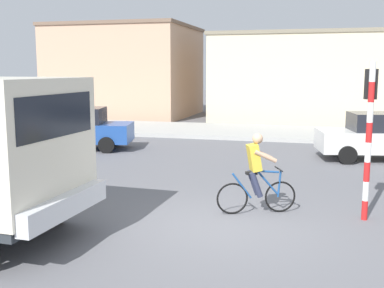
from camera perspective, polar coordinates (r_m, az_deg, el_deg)
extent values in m
plane|color=slate|center=(9.52, 3.55, -9.74)|extent=(120.00, 120.00, 0.00)
cube|color=#ADADA8|center=(22.91, 10.38, 1.34)|extent=(80.00, 5.00, 0.16)
cube|color=silver|center=(8.27, -14.80, -7.10)|extent=(0.33, 2.38, 0.36)
cube|color=black|center=(8.08, -16.12, 3.27)|extent=(0.20, 2.13, 0.70)
torus|color=black|center=(9.95, -16.20, -5.95)|extent=(1.11, 0.28, 1.10)
cylinder|color=black|center=(9.95, -16.20, -5.95)|extent=(0.51, 0.32, 0.50)
torus|color=black|center=(10.45, 10.49, -6.22)|extent=(0.64, 0.30, 0.68)
torus|color=black|center=(10.17, 4.84, -6.51)|extent=(0.64, 0.30, 0.68)
cylinder|color=#1E4C8C|center=(10.22, 8.73, -3.26)|extent=(0.57, 0.27, 0.09)
cylinder|color=#1E4C8C|center=(10.29, 9.02, -4.58)|extent=(0.49, 0.24, 0.57)
cylinder|color=#1E4C8C|center=(10.15, 5.98, -4.99)|extent=(0.42, 0.21, 0.57)
cylinder|color=#1E4C8C|center=(10.37, 10.41, -4.65)|extent=(0.10, 0.08, 0.59)
cylinder|color=black|center=(10.29, 10.32, -2.95)|extent=(0.22, 0.47, 0.03)
cube|color=black|center=(10.14, 7.11, -3.46)|extent=(0.27, 0.20, 0.06)
cube|color=gold|center=(10.09, 7.42, -1.62)|extent=(0.40, 0.41, 0.59)
sphere|color=tan|center=(10.04, 7.85, 0.64)|extent=(0.22, 0.22, 0.22)
cylinder|color=#2D334C|center=(10.31, 7.38, -4.58)|extent=(0.33, 0.23, 0.57)
cylinder|color=tan|center=(10.29, 8.27, -1.15)|extent=(0.49, 0.27, 0.29)
cylinder|color=#2D334C|center=(10.12, 7.67, -4.83)|extent=(0.33, 0.23, 0.57)
cylinder|color=tan|center=(9.98, 8.78, -1.47)|extent=(0.49, 0.27, 0.29)
cylinder|color=red|center=(10.43, 19.93, -7.44)|extent=(0.12, 0.12, 0.40)
cylinder|color=white|center=(10.33, 20.05, -5.31)|extent=(0.12, 0.12, 0.40)
cylinder|color=red|center=(10.24, 20.16, -3.13)|extent=(0.12, 0.12, 0.40)
cylinder|color=white|center=(10.17, 20.28, -0.93)|extent=(0.12, 0.12, 0.40)
cylinder|color=red|center=(10.11, 20.41, 1.31)|extent=(0.12, 0.12, 0.40)
cylinder|color=white|center=(10.07, 20.53, 3.56)|extent=(0.12, 0.12, 0.40)
cylinder|color=red|center=(10.05, 20.65, 5.83)|extent=(0.12, 0.12, 0.40)
cylinder|color=white|center=(10.04, 20.78, 8.11)|extent=(0.12, 0.12, 0.40)
cube|color=black|center=(10.22, 20.60, 6.72)|extent=(0.24, 0.20, 0.60)
sphere|color=orange|center=(10.34, 20.54, 6.74)|extent=(0.14, 0.14, 0.14)
cube|color=white|center=(17.31, 21.41, 0.35)|extent=(4.26, 2.47, 0.70)
cube|color=black|center=(17.28, 22.01, 2.48)|extent=(2.44, 1.86, 0.60)
cylinder|color=black|center=(16.21, 18.09, -1.27)|extent=(0.62, 0.30, 0.60)
cylinder|color=black|center=(17.83, 16.72, -0.31)|extent=(0.62, 0.30, 0.60)
cube|color=#234C9E|center=(18.81, -13.35, 1.37)|extent=(4.27, 2.52, 0.70)
cube|color=black|center=(18.78, -13.86, 3.33)|extent=(2.46, 1.88, 0.60)
cylinder|color=black|center=(19.38, -9.10, 0.67)|extent=(0.62, 0.31, 0.60)
cylinder|color=black|center=(17.74, -10.19, -0.12)|extent=(0.62, 0.31, 0.60)
cylinder|color=black|center=(20.03, -16.07, 0.69)|extent=(0.62, 0.31, 0.60)
cylinder|color=black|center=(18.44, -17.73, -0.06)|extent=(0.62, 0.31, 0.60)
cube|color=tan|center=(32.25, -7.74, 8.44)|extent=(8.48, 7.85, 5.64)
cube|color=#775E4C|center=(32.36, -7.85, 13.61)|extent=(8.65, 8.01, 0.20)
cube|color=beige|center=(29.69, 13.84, 7.56)|extent=(11.17, 6.56, 4.95)
cube|color=gray|center=(29.75, 14.03, 12.52)|extent=(11.39, 6.69, 0.20)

